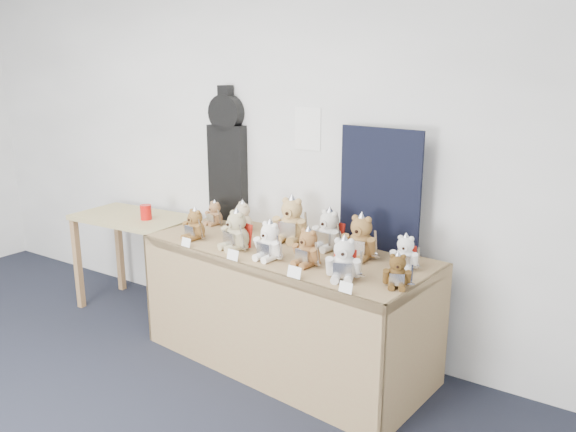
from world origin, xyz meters
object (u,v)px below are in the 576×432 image
Objects in this scene: side_table at (134,231)px; teddy_back_end at (405,254)px; teddy_front_far_right at (344,261)px; teddy_front_far_left at (195,225)px; teddy_back_far_left at (215,214)px; display_table at (278,276)px; teddy_front_centre at (269,242)px; teddy_back_left at (242,218)px; guitar_case at (227,156)px; teddy_front_left at (236,232)px; teddy_back_right at (361,239)px; teddy_back_centre_right at (329,231)px; teddy_front_right at (308,249)px; teddy_front_end at (397,272)px; red_cup at (146,212)px; teddy_back_centre_left at (291,221)px.

side_table is 4.30× the size of teddy_back_end.
teddy_front_far_right reaches higher than side_table.
teddy_back_far_left is (-0.13, 0.36, -0.01)m from teddy_front_far_left.
side_table is (-1.53, 0.14, 0.04)m from display_table.
teddy_back_left is at bearing 148.21° from teddy_front_centre.
teddy_front_far_left is 0.87× the size of teddy_front_far_right.
guitar_case is 0.46m from teddy_back_far_left.
guitar_case reaches higher than teddy_back_end.
teddy_front_far_left is at bearing -16.85° from side_table.
teddy_back_right reaches higher than teddy_front_left.
teddy_back_left is (1.05, 0.10, 0.24)m from side_table.
teddy_front_far_left is at bearing -78.33° from guitar_case.
teddy_front_left is 0.41m from teddy_back_left.
teddy_front_centre is 0.44m from teddy_back_centre_right.
teddy_front_right is 1.21× the size of teddy_front_end.
red_cup is at bearing -166.08° from teddy_back_centre_right.
teddy_front_far_right reaches higher than teddy_back_far_left.
teddy_front_right is 0.86m from teddy_back_left.
teddy_back_centre_left is at bearing 78.04° from teddy_front_left.
teddy_front_centre is 0.26m from teddy_front_right.
teddy_back_far_left reaches higher than side_table.
guitar_case is at bearing 160.60° from teddy_front_right.
teddy_front_far_left is 0.95m from teddy_front_right.
teddy_back_left is (-1.08, 0.45, -0.01)m from teddy_front_far_right.
guitar_case is 3.76× the size of teddy_front_far_right.
teddy_back_far_left is (-0.82, 0.43, -0.03)m from teddy_front_centre.
teddy_front_right is at bearing -72.19° from teddy_back_centre_right.
teddy_front_left reaches higher than teddy_front_end.
teddy_front_far_right is 1.09× the size of teddy_back_left.
display_table is 7.41× the size of teddy_front_far_right.
teddy_back_end is at bearing -13.71° from guitar_case.
teddy_back_end is (0.78, 0.30, -0.02)m from teddy_front_centre.
teddy_back_centre_left is 1.48× the size of teddy_back_end.
teddy_front_far_left is at bearing -62.01° from teddy_back_far_left.
display_table is 8.47× the size of teddy_front_far_left.
guitar_case reaches higher than teddy_back_left.
teddy_front_far_left is 0.77× the size of teddy_back_right.
teddy_front_end is (1.15, -0.04, -0.03)m from teddy_front_left.
side_table is 4.17× the size of teddy_front_far_left.
display_table is 0.41m from teddy_back_centre_left.
teddy_back_left is at bearing 173.48° from teddy_back_right.
teddy_back_right is (1.30, -0.28, -0.38)m from guitar_case.
guitar_case is 0.84m from teddy_back_centre_left.
teddy_back_left is 1.23× the size of teddy_back_far_left.
teddy_front_far_right is (1.95, -0.32, 0.06)m from red_cup.
teddy_front_centre reaches higher than red_cup.
teddy_front_centre is 0.56m from teddy_front_far_right.
teddy_back_far_left is at bearing -90.32° from guitar_case.
teddy_front_far_right reaches higher than teddy_back_end.
teddy_back_far_left reaches higher than display_table.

